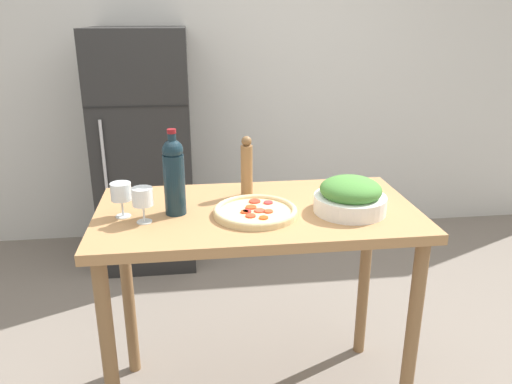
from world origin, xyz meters
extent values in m
cube|color=silver|center=(0.00, 2.00, 1.30)|extent=(6.40, 0.06, 2.60)
cube|color=black|center=(-0.58, 1.60, 0.81)|extent=(0.64, 0.71, 1.62)
cube|color=black|center=(-0.58, 1.24, 1.17)|extent=(0.62, 0.01, 0.01)
cylinder|color=#B2B2B7|center=(-0.80, 1.22, 0.73)|extent=(0.02, 0.02, 0.73)
cube|color=#A87A4C|center=(0.00, 0.00, 0.93)|extent=(1.29, 0.68, 0.04)
cylinder|color=olive|center=(-0.59, -0.28, 0.46)|extent=(0.06, 0.06, 0.91)
cylinder|color=olive|center=(0.59, -0.28, 0.46)|extent=(0.06, 0.06, 0.91)
cylinder|color=olive|center=(-0.59, 0.28, 0.46)|extent=(0.06, 0.06, 0.91)
cylinder|color=olive|center=(0.59, 0.28, 0.46)|extent=(0.06, 0.06, 0.91)
cylinder|color=#142833|center=(-0.32, -0.01, 1.07)|extent=(0.08, 0.08, 0.24)
sphere|color=#142833|center=(-0.32, -0.01, 1.21)|extent=(0.08, 0.08, 0.08)
cylinder|color=#142833|center=(-0.32, -0.01, 1.24)|extent=(0.03, 0.03, 0.07)
cylinder|color=maroon|center=(-0.32, -0.01, 1.28)|extent=(0.03, 0.03, 0.02)
cylinder|color=silver|center=(-0.44, -0.08, 0.95)|extent=(0.06, 0.06, 0.00)
cylinder|color=silver|center=(-0.44, -0.08, 0.99)|extent=(0.01, 0.01, 0.07)
cylinder|color=white|center=(-0.44, -0.08, 1.06)|extent=(0.08, 0.08, 0.07)
cylinder|color=maroon|center=(-0.44, -0.08, 1.03)|extent=(0.07, 0.07, 0.01)
cylinder|color=silver|center=(-0.53, -0.02, 0.95)|extent=(0.06, 0.06, 0.00)
cylinder|color=silver|center=(-0.53, -0.02, 0.99)|extent=(0.01, 0.01, 0.07)
cylinder|color=white|center=(-0.53, -0.02, 1.06)|extent=(0.08, 0.08, 0.07)
cylinder|color=maroon|center=(-0.53, -0.02, 1.02)|extent=(0.07, 0.07, 0.00)
cylinder|color=olive|center=(-0.02, 0.17, 1.06)|extent=(0.05, 0.05, 0.22)
sphere|color=brown|center=(-0.02, 0.17, 1.19)|extent=(0.04, 0.04, 0.04)
cylinder|color=white|center=(0.36, -0.08, 0.99)|extent=(0.29, 0.29, 0.07)
ellipsoid|color=#478438|center=(0.36, -0.08, 1.05)|extent=(0.24, 0.24, 0.10)
cylinder|color=#DBC189|center=(-0.02, -0.06, 0.96)|extent=(0.33, 0.33, 0.02)
torus|color=#DBC189|center=(-0.02, -0.06, 0.97)|extent=(0.33, 0.33, 0.02)
cylinder|color=red|center=(-0.06, -0.08, 0.97)|extent=(0.03, 0.03, 0.01)
cylinder|color=#D2431E|center=(-0.03, -0.03, 0.97)|extent=(0.04, 0.04, 0.01)
cylinder|color=red|center=(-0.05, -0.07, 0.97)|extent=(0.03, 0.03, 0.01)
cylinder|color=#D94730|center=(0.00, -0.07, 0.97)|extent=(0.04, 0.04, 0.01)
cylinder|color=red|center=(0.05, 0.01, 0.97)|extent=(0.04, 0.04, 0.01)
cylinder|color=#E64716|center=(0.01, -0.14, 0.97)|extent=(0.03, 0.03, 0.01)
cylinder|color=#D44425|center=(0.03, -0.08, 0.97)|extent=(0.04, 0.04, 0.01)
cylinder|color=red|center=(-0.04, -0.12, 0.97)|extent=(0.04, 0.04, 0.01)
cylinder|color=red|center=(-0.01, 0.03, 0.97)|extent=(0.05, 0.05, 0.01)
camera|label=1|loc=(-0.25, -1.87, 1.69)|focal=35.00mm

